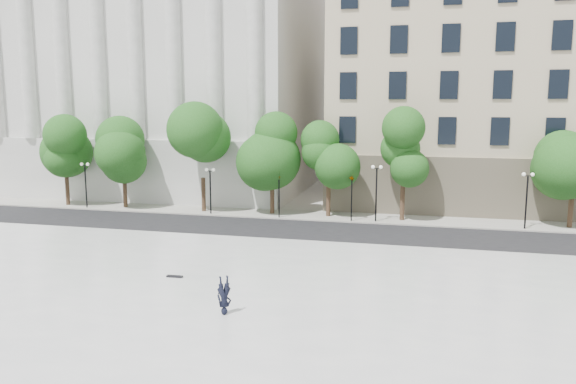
# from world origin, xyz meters

# --- Properties ---
(ground) EXTENTS (160.00, 160.00, 0.00)m
(ground) POSITION_xyz_m (0.00, 0.00, 0.00)
(ground) COLOR #B7B5AD
(ground) RESTS_ON ground
(plaza) EXTENTS (44.00, 22.00, 0.45)m
(plaza) POSITION_xyz_m (0.00, 3.00, 0.23)
(plaza) COLOR white
(plaza) RESTS_ON ground
(street) EXTENTS (60.00, 8.00, 0.02)m
(street) POSITION_xyz_m (0.00, 18.00, 0.01)
(street) COLOR black
(street) RESTS_ON ground
(far_sidewalk) EXTENTS (60.00, 4.00, 0.12)m
(far_sidewalk) POSITION_xyz_m (0.00, 24.00, 0.06)
(far_sidewalk) COLOR #B4B1A6
(far_sidewalk) RESTS_ON ground
(building_west) EXTENTS (31.50, 27.65, 25.60)m
(building_west) POSITION_xyz_m (-17.00, 38.57, 12.89)
(building_west) COLOR silver
(building_west) RESTS_ON ground
(building_east) EXTENTS (36.00, 26.15, 23.00)m
(building_east) POSITION_xyz_m (20.00, 38.91, 11.14)
(building_east) COLOR tan
(building_east) RESTS_ON ground
(traffic_light_west) EXTENTS (1.08, 1.97, 4.28)m
(traffic_light_west) POSITION_xyz_m (-0.97, 22.30, 3.78)
(traffic_light_west) COLOR black
(traffic_light_west) RESTS_ON ground
(traffic_light_east) EXTENTS (0.88, 1.56, 4.12)m
(traffic_light_east) POSITION_xyz_m (4.89, 22.30, 3.61)
(traffic_light_east) COLOR black
(traffic_light_east) RESTS_ON ground
(person_lying) EXTENTS (1.40, 1.73, 0.45)m
(person_lying) POSITION_xyz_m (2.27, 0.48, 0.68)
(person_lying) COLOR black
(person_lying) RESTS_ON plaza
(skateboard) EXTENTS (0.85, 0.25, 0.09)m
(skateboard) POSITION_xyz_m (-1.97, 4.69, 0.49)
(skateboard) COLOR black
(skateboard) RESTS_ON plaza
(street_trees) EXTENTS (46.42, 4.93, 7.82)m
(street_trees) POSITION_xyz_m (-0.89, 23.68, 5.26)
(street_trees) COLOR #382619
(street_trees) RESTS_ON ground
(lamp_posts) EXTENTS (37.30, 0.28, 4.54)m
(lamp_posts) POSITION_xyz_m (-0.05, 22.60, 2.93)
(lamp_posts) COLOR black
(lamp_posts) RESTS_ON ground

